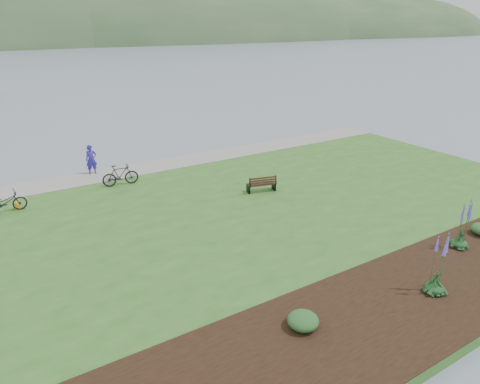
# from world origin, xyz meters

# --- Properties ---
(ground) EXTENTS (600.00, 600.00, 0.00)m
(ground) POSITION_xyz_m (0.00, 0.00, 0.00)
(ground) COLOR slate
(ground) RESTS_ON ground
(lawn) EXTENTS (34.00, 20.00, 0.40)m
(lawn) POSITION_xyz_m (0.00, -2.00, 0.20)
(lawn) COLOR #2C5E21
(lawn) RESTS_ON ground
(shoreline_path) EXTENTS (34.00, 2.20, 0.03)m
(shoreline_path) POSITION_xyz_m (0.00, 6.90, 0.42)
(shoreline_path) COLOR gray
(shoreline_path) RESTS_ON lawn
(garden_bed) EXTENTS (24.00, 4.40, 0.04)m
(garden_bed) POSITION_xyz_m (3.00, -9.80, 0.42)
(garden_bed) COLOR black
(garden_bed) RESTS_ON lawn
(far_hillside) EXTENTS (580.00, 80.00, 38.00)m
(far_hillside) POSITION_xyz_m (20.00, 170.00, 0.00)
(far_hillside) COLOR #33522E
(far_hillside) RESTS_ON ground
(park_bench) EXTENTS (1.54, 0.92, 0.89)m
(park_bench) POSITION_xyz_m (2.78, 0.12, 0.84)
(park_bench) COLOR black
(park_bench) RESTS_ON lawn
(person) EXTENTS (0.75, 0.54, 2.00)m
(person) POSITION_xyz_m (-3.86, 7.50, 1.40)
(person) COLOR #2C229C
(person) RESTS_ON lawn
(bicycle_a) EXTENTS (0.88, 1.96, 0.99)m
(bicycle_a) POSITION_xyz_m (-8.60, 4.15, 0.90)
(bicycle_a) COLOR black
(bicycle_a) RESTS_ON lawn
(bicycle_b) EXTENTS (0.79, 1.94, 1.14)m
(bicycle_b) POSITION_xyz_m (-3.05, 4.88, 0.97)
(bicycle_b) COLOR black
(bicycle_b) RESTS_ON lawn
(pannier) EXTENTS (0.20, 0.31, 0.33)m
(pannier) POSITION_xyz_m (-8.09, 4.34, 0.56)
(pannier) COLOR gold
(pannier) RESTS_ON lawn
(echium_0) EXTENTS (0.62, 0.62, 2.33)m
(echium_0) POSITION_xyz_m (2.50, -10.03, 1.33)
(echium_0) COLOR #153A1B
(echium_0) RESTS_ON garden_bed
(echium_1) EXTENTS (0.62, 0.62, 2.19)m
(echium_1) POSITION_xyz_m (5.92, -8.69, 1.33)
(echium_1) COLOR #153A1B
(echium_1) RESTS_ON garden_bed
(shrub_0) EXTENTS (0.90, 0.90, 0.45)m
(shrub_0) POSITION_xyz_m (-2.18, -9.12, 0.67)
(shrub_0) COLOR #1E4C21
(shrub_0) RESTS_ON garden_bed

